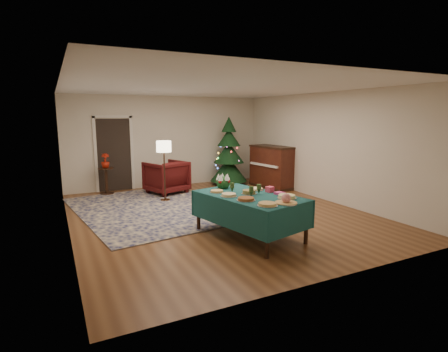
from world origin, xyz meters
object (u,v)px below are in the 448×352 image
christmas_tree (229,154)px  piano (272,167)px  side_table (106,181)px  buffet_table (249,203)px  armchair (166,175)px  gift_box (270,189)px  floor_lamp (164,150)px  potted_plant (105,164)px

christmas_tree → piano: size_ratio=1.39×
side_table → piano: size_ratio=0.49×
piano → side_table: bearing=165.3°
buffet_table → armchair: size_ratio=2.16×
buffet_table → gift_box: size_ratio=17.81×
gift_box → floor_lamp: (-1.00, 3.20, 0.48)m
potted_plant → christmas_tree: bearing=-2.8°
buffet_table → armchair: (-0.25, 4.08, -0.11)m
gift_box → christmas_tree: 4.67m
christmas_tree → piano: christmas_tree is taller
buffet_table → piano: bearing=50.9°
side_table → christmas_tree: 3.71m
gift_box → potted_plant: size_ratio=0.31×
side_table → piano: (4.58, -1.20, 0.25)m
gift_box → armchair: (-0.71, 4.03, -0.31)m
potted_plant → piano: (4.58, -1.20, -0.23)m
gift_box → potted_plant: potted_plant is taller
floor_lamp → christmas_tree: (2.44, 1.24, -0.34)m
gift_box → piano: piano is taller
side_table → piano: piano is taller
armchair → buffet_table: bearing=74.2°
gift_box → side_table: (-2.22, 4.62, -0.45)m
gift_box → piano: 4.16m
side_table → potted_plant: size_ratio=1.89×
potted_plant → piano: bearing=-14.7°
gift_box → potted_plant: bearing=115.6°
floor_lamp → gift_box: bearing=-72.6°
buffet_table → christmas_tree: bearing=67.1°
gift_box → side_table: size_ratio=0.16×
potted_plant → christmas_tree: size_ratio=0.18×
gift_box → piano: (2.37, 3.42, -0.20)m
floor_lamp → christmas_tree: 2.76m
buffet_table → piano: piano is taller
armchair → potted_plant: bearing=-40.7°
gift_box → christmas_tree: size_ratio=0.06×
potted_plant → armchair: bearing=-21.3°
piano → potted_plant: bearing=165.3°
potted_plant → christmas_tree: 3.67m
potted_plant → christmas_tree: (3.66, -0.18, 0.10)m
armchair → side_table: (-1.51, 0.59, -0.14)m
side_table → buffet_table: bearing=-69.3°
potted_plant → piano: size_ratio=0.26×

